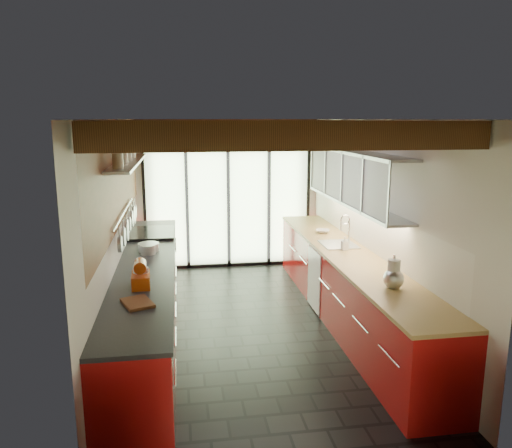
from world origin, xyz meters
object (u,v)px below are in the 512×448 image
at_px(kettle, 394,278).
at_px(paper_towel, 394,274).
at_px(bowl, 323,231).
at_px(stand_mixer, 141,276).
at_px(soap_bottle, 345,243).

relative_size(kettle, paper_towel, 0.81).
xyz_separation_m(paper_towel, bowl, (-0.00, 2.52, -0.12)).
distance_m(kettle, paper_towel, 0.04).
bearing_deg(kettle, paper_towel, 90.00).
height_order(stand_mixer, paper_towel, paper_towel).
relative_size(kettle, soap_bottle, 1.58).
relative_size(kettle, bowl, 1.36).
height_order(stand_mixer, bowl, stand_mixer).
distance_m(stand_mixer, soap_bottle, 2.76).
bearing_deg(paper_towel, stand_mixer, 170.31).
bearing_deg(paper_towel, bowl, 90.00).
bearing_deg(soap_bottle, stand_mixer, -157.02).
distance_m(stand_mixer, paper_towel, 2.58).
xyz_separation_m(stand_mixer, paper_towel, (2.54, -0.43, 0.03)).
xyz_separation_m(kettle, bowl, (0.00, 2.53, -0.08)).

